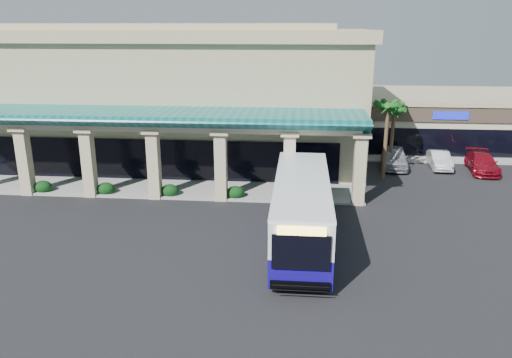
# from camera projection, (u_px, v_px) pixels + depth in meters

# --- Properties ---
(ground) EXTENTS (110.00, 110.00, 0.00)m
(ground) POSITION_uv_depth(u_px,v_px,m) (260.00, 232.00, 28.26)
(ground) COLOR black
(main_building) EXTENTS (30.80, 14.80, 11.35)m
(main_building) POSITION_uv_depth(u_px,v_px,m) (182.00, 93.00, 42.49)
(main_building) COLOR tan
(main_building) RESTS_ON ground
(arcade) EXTENTS (30.00, 6.20, 5.70)m
(arcade) POSITION_uv_depth(u_px,v_px,m) (153.00, 151.00, 34.57)
(arcade) COLOR #0F5D5E
(arcade) RESTS_ON ground
(strip_mall) EXTENTS (22.50, 12.50, 4.90)m
(strip_mall) POSITION_uv_depth(u_px,v_px,m) (463.00, 119.00, 48.83)
(strip_mall) COLOR beige
(strip_mall) RESTS_ON ground
(palm_0) EXTENTS (2.40, 2.40, 6.60)m
(palm_0) POSITION_uv_depth(u_px,v_px,m) (386.00, 137.00, 37.02)
(palm_0) COLOR #134A14
(palm_0) RESTS_ON ground
(palm_1) EXTENTS (2.40, 2.40, 5.80)m
(palm_1) POSITION_uv_depth(u_px,v_px,m) (392.00, 134.00, 39.91)
(palm_1) COLOR #134A14
(palm_1) RESTS_ON ground
(broadleaf_tree) EXTENTS (2.60, 2.60, 4.81)m
(broadleaf_tree) POSITION_uv_depth(u_px,v_px,m) (360.00, 127.00, 44.98)
(broadleaf_tree) COLOR black
(broadleaf_tree) RESTS_ON ground
(transit_bus) EXTENTS (2.92, 12.48, 3.48)m
(transit_bus) POSITION_uv_depth(u_px,v_px,m) (301.00, 211.00, 26.60)
(transit_bus) COLOR #150A82
(transit_bus) RESTS_ON ground
(pedestrian) EXTENTS (0.58, 0.72, 1.73)m
(pedestrian) POSITION_uv_depth(u_px,v_px,m) (330.00, 221.00, 27.61)
(pedestrian) COLOR slate
(pedestrian) RESTS_ON ground
(car_silver) EXTENTS (2.58, 5.22, 1.71)m
(car_silver) POSITION_uv_depth(u_px,v_px,m) (395.00, 157.00, 40.88)
(car_silver) COLOR #A4A4AF
(car_silver) RESTS_ON ground
(car_white) EXTENTS (1.69, 4.26, 1.38)m
(car_white) POSITION_uv_depth(u_px,v_px,m) (439.00, 160.00, 40.76)
(car_white) COLOR silver
(car_white) RESTS_ON ground
(car_red) EXTENTS (2.58, 5.21, 1.46)m
(car_red) POSITION_uv_depth(u_px,v_px,m) (482.00, 163.00, 39.71)
(car_red) COLOR maroon
(car_red) RESTS_ON ground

